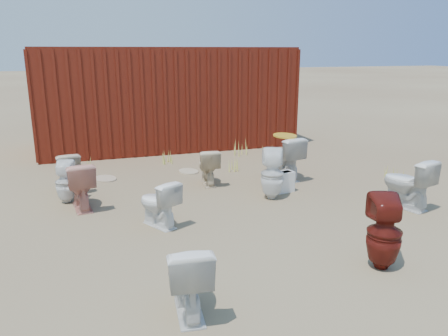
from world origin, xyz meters
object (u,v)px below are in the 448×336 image
object	(u,v)px
toilet_front_maroon	(384,233)
toilet_back_beige_right	(208,166)
toilet_front_pink	(80,185)
toilet_back_a	(65,182)
shipping_container	(166,97)
toilet_front_e	(407,183)
toilet_back_beige_left	(68,172)
toilet_back_yellowlid	(284,158)
loose_tank	(280,182)
toilet_front_a	(158,203)
toilet_back_e	(272,174)
toilet_front_c	(188,277)

from	to	relation	value
toilet_front_maroon	toilet_back_beige_right	xyz separation A→B (m)	(-0.95, 3.61, -0.09)
toilet_front_pink	toilet_back_a	world-z (taller)	toilet_front_pink
shipping_container	toilet_front_pink	world-z (taller)	shipping_container
toilet_front_pink	toilet_back_beige_right	bearing A→B (deg)	-171.68
shipping_container	toilet_front_e	size ratio (longest dim) A/B	7.72
toilet_back_beige_left	toilet_back_yellowlid	distance (m)	3.83
toilet_front_maroon	toilet_back_yellowlid	size ratio (longest dim) A/B	1.03
toilet_front_e	toilet_back_beige_right	distance (m)	3.29
toilet_front_pink	toilet_back_beige_left	xyz separation A→B (m)	(-0.19, 0.95, -0.02)
toilet_front_e	toilet_back_a	xyz separation A→B (m)	(-4.93, 1.86, -0.05)
toilet_front_e	toilet_back_a	bearing A→B (deg)	-37.28
toilet_front_e	loose_tank	size ratio (longest dim) A/B	1.55
toilet_front_a	toilet_front_pink	size ratio (longest dim) A/B	0.89
toilet_back_a	toilet_back_e	xyz separation A→B (m)	(3.16, -0.83, 0.07)
toilet_back_beige_left	toilet_back_e	xyz separation A→B (m)	(3.13, -1.43, 0.07)
shipping_container	toilet_back_a	bearing A→B (deg)	-121.54
toilet_front_c	toilet_back_yellowlid	world-z (taller)	toilet_back_yellowlid
toilet_front_a	toilet_back_beige_right	size ratio (longest dim) A/B	1.00
toilet_back_beige_right	shipping_container	bearing A→B (deg)	-83.69
toilet_front_a	toilet_front_maroon	world-z (taller)	toilet_front_maroon
toilet_front_c	toilet_front_pink	bearing A→B (deg)	-68.37
toilet_back_a	loose_tank	bearing A→B (deg)	-178.58
toilet_front_a	toilet_front_c	world-z (taller)	toilet_front_c
toilet_front_c	toilet_back_e	xyz separation A→B (m)	(2.05, 2.69, 0.05)
toilet_front_e	shipping_container	bearing A→B (deg)	-82.64
toilet_front_maroon	toilet_front_pink	bearing A→B (deg)	-21.35
toilet_back_a	toilet_back_yellowlid	world-z (taller)	toilet_back_yellowlid
toilet_front_pink	toilet_back_beige_left	bearing A→B (deg)	-85.49
toilet_front_maroon	toilet_back_beige_left	size ratio (longest dim) A/B	1.22
toilet_back_a	toilet_back_yellowlid	bearing A→B (deg)	-167.01
toilet_front_maroon	toilet_back_e	bearing A→B (deg)	-63.25
shipping_container	toilet_back_yellowlid	xyz separation A→B (m)	(1.45, -3.76, -0.79)
toilet_back_a	toilet_back_beige_left	bearing A→B (deg)	-81.22
toilet_front_pink	toilet_back_e	size ratio (longest dim) A/B	0.90
toilet_back_beige_left	toilet_back_e	world-z (taller)	toilet_back_e
toilet_front_e	toilet_front_c	bearing A→B (deg)	6.98
toilet_back_beige_left	toilet_back_e	bearing A→B (deg)	147.23
shipping_container	toilet_front_c	world-z (taller)	shipping_container
toilet_front_pink	toilet_front_maroon	world-z (taller)	toilet_front_maroon
shipping_container	toilet_front_pink	distance (m)	4.82
toilet_front_pink	toilet_back_a	size ratio (longest dim) A/B	1.09
toilet_front_a	toilet_front_pink	world-z (taller)	toilet_front_pink
toilet_front_a	toilet_back_yellowlid	world-z (taller)	toilet_back_yellowlid
toilet_front_a	toilet_back_a	distance (m)	1.85
toilet_front_maroon	toilet_back_beige_right	size ratio (longest dim) A/B	1.28
toilet_back_beige_left	toilet_back_yellowlid	xyz separation A→B (m)	(3.80, -0.49, 0.06)
shipping_container	toilet_back_yellowlid	world-z (taller)	shipping_container
toilet_front_pink	loose_tank	size ratio (longest dim) A/B	1.47
toilet_front_e	toilet_back_a	distance (m)	5.26
toilet_back_a	toilet_back_yellowlid	size ratio (longest dim) A/B	0.83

